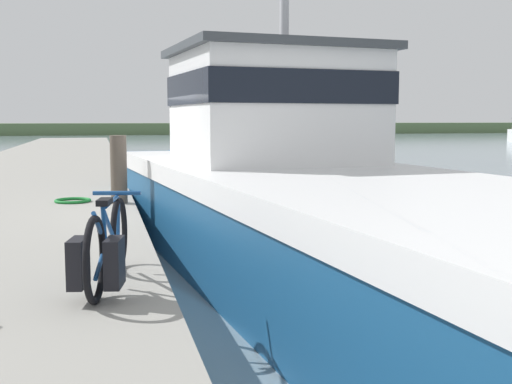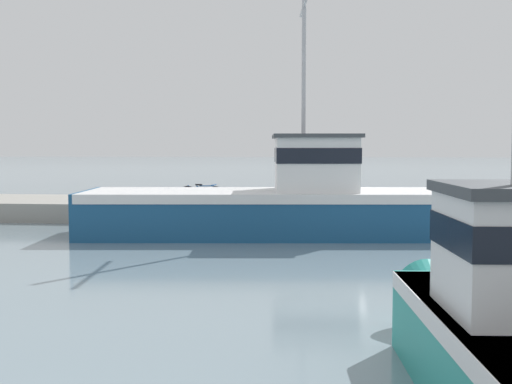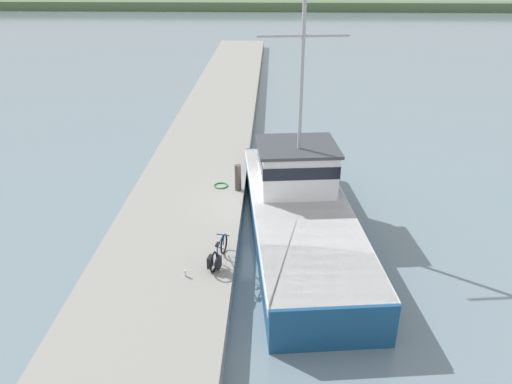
# 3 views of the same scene
# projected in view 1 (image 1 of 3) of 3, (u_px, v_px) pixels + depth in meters

# --- Properties ---
(ground_plane) EXTENTS (320.00, 320.00, 0.00)m
(ground_plane) POSITION_uv_depth(u_px,v_px,m) (211.00, 250.00, 10.60)
(ground_plane) COLOR gray
(far_shoreline) EXTENTS (180.00, 5.00, 1.56)m
(far_shoreline) POSITION_uv_depth(u_px,v_px,m) (322.00, 128.00, 93.77)
(far_shoreline) COLOR #567047
(far_shoreline) RESTS_ON ground_plane
(fishing_boat_main) EXTENTS (4.81, 14.34, 8.72)m
(fishing_boat_main) POSITION_uv_depth(u_px,v_px,m) (298.00, 191.00, 9.36)
(fishing_boat_main) COLOR navy
(fishing_boat_main) RESTS_ON ground_plane
(bicycle_touring) EXTENTS (0.64, 1.79, 0.76)m
(bicycle_touring) POSITION_uv_depth(u_px,v_px,m) (105.00, 249.00, 5.33)
(bicycle_touring) COLOR black
(bicycle_touring) RESTS_ON dock_pier
(mooring_post) EXTENTS (0.28, 0.28, 1.15)m
(mooring_post) POSITION_uv_depth(u_px,v_px,m) (119.00, 169.00, 10.82)
(mooring_post) COLOR #51473D
(mooring_post) RESTS_ON dock_pier
(hose_coil) EXTENTS (0.62, 0.62, 0.05)m
(hose_coil) POSITION_uv_depth(u_px,v_px,m) (73.00, 200.00, 11.04)
(hose_coil) COLOR #197A2D
(hose_coil) RESTS_ON dock_pier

